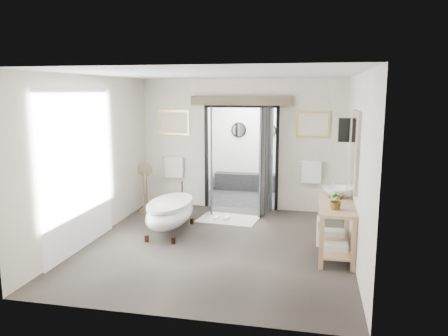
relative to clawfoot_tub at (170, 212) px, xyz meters
The scene contains 13 objects.
ground_plane 1.19m from the clawfoot_tub, 26.29° to the right, with size 5.00×5.00×0.00m, color #4F463D.
room_shell 1.86m from the clawfoot_tub, 32.93° to the right, with size 4.52×5.02×2.91m.
shower_room 3.67m from the clawfoot_tub, 73.96° to the left, with size 2.22×2.01×2.51m.
back_wall_dressing 2.38m from the clawfoot_tub, 61.07° to the left, with size 3.82×0.79×2.52m.
clawfoot_tub is the anchor object (origin of this frame).
vanity 2.99m from the clawfoot_tub, ahead, with size 0.57×1.60×0.85m.
pedestal_mirror 1.57m from the clawfoot_tub, 128.68° to the left, with size 0.33×0.21×1.12m.
rug 1.43m from the clawfoot_tub, 49.06° to the left, with size 1.20×0.80×0.01m, color beige.
slippers 1.32m from the clawfoot_tub, 52.68° to the left, with size 0.35×0.25×0.05m.
basin 3.06m from the clawfoot_tub, ahead, with size 0.49×0.49×0.17m, color white.
plant 3.14m from the clawfoot_tub, 16.75° to the right, with size 0.27×0.23×0.30m, color gray.
soap_bottle_a 3.00m from the clawfoot_tub, ahead, with size 0.09×0.09×0.19m, color gray.
soap_bottle_b 3.01m from the clawfoot_tub, ahead, with size 0.14×0.14×0.18m, color gray.
Camera 1 is at (1.58, -7.02, 2.63)m, focal length 35.00 mm.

